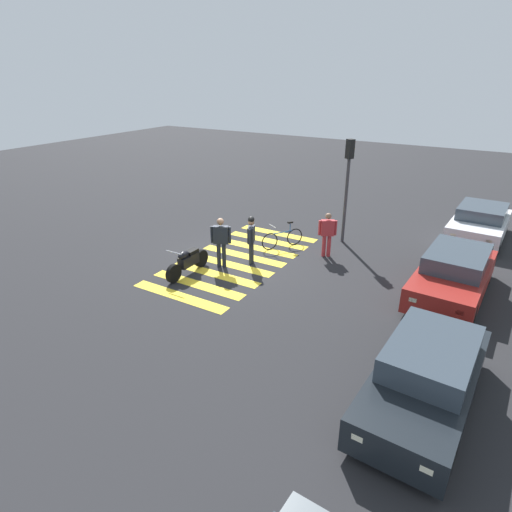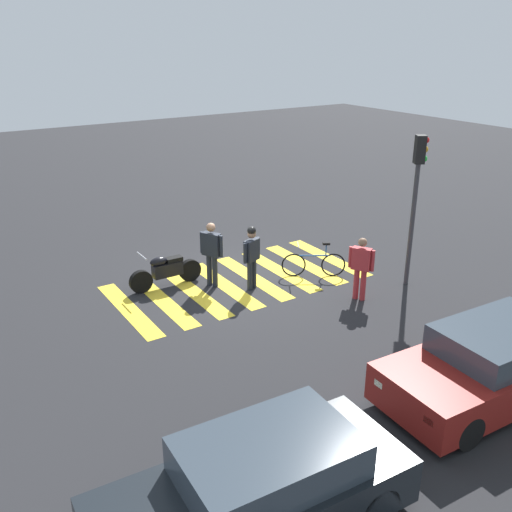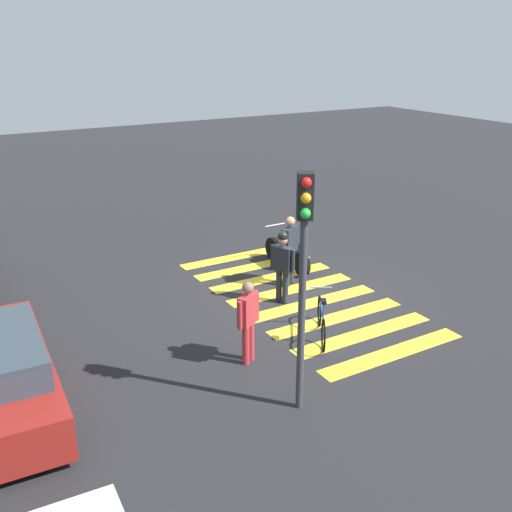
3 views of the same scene
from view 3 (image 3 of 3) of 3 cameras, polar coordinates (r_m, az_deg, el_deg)
The scene contains 8 objects.
ground_plane at distance 14.21m, azimuth 4.41°, elevation -3.87°, with size 60.00×60.00×0.00m, color #232326.
police_motorcycle at distance 15.80m, azimuth 3.02°, elevation 0.49°, with size 2.02×0.62×1.02m.
leaning_bicycle at distance 12.20m, azimuth 6.31°, elevation -6.26°, with size 1.52×0.98×1.00m.
officer_on_foot at distance 14.47m, azimuth 3.27°, elevation 0.96°, with size 0.41×0.63×1.76m.
officer_by_motorcycle at distance 13.49m, azimuth 2.57°, elevation -0.61°, with size 0.62×0.36×1.73m.
pedestrian_bystander at distance 11.03m, azimuth -0.76°, elevation -5.94°, with size 0.41×0.59×1.64m.
crosswalk_stripes at distance 14.21m, azimuth 4.41°, elevation -3.85°, with size 6.75×3.40×0.01m.
traffic_light_pole at distance 8.99m, azimuth 4.59°, elevation -0.06°, with size 0.36×0.33×3.98m.
Camera 3 is at (-10.58, 7.49, 5.82)m, focal length 41.58 mm.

